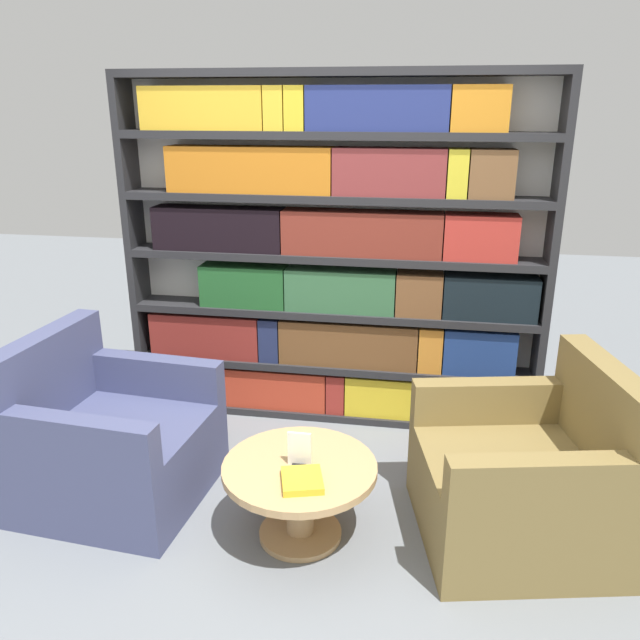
% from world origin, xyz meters
% --- Properties ---
extents(ground_plane, '(14.00, 14.00, 0.00)m').
position_xyz_m(ground_plane, '(0.00, 0.00, 0.00)').
color(ground_plane, slate).
extents(bookshelf, '(2.81, 0.30, 2.33)m').
position_xyz_m(bookshelf, '(0.00, 1.44, 1.13)').
color(bookshelf, silver).
rests_on(bookshelf, ground_plane).
extents(armchair_left, '(1.01, 0.98, 0.94)m').
position_xyz_m(armchair_left, '(-1.08, 0.26, 0.32)').
color(armchair_left, '#42476B').
rests_on(armchair_left, ground_plane).
extents(armchair_right, '(1.11, 1.08, 0.94)m').
position_xyz_m(armchair_right, '(1.17, 0.26, 0.32)').
color(armchair_right, olive).
rests_on(armchair_right, ground_plane).
extents(coffee_table, '(0.78, 0.78, 0.42)m').
position_xyz_m(coffee_table, '(0.05, 0.06, 0.30)').
color(coffee_table, tan).
rests_on(coffee_table, ground_plane).
extents(table_sign, '(0.12, 0.06, 0.18)m').
position_xyz_m(table_sign, '(0.05, 0.06, 0.50)').
color(table_sign, black).
rests_on(table_sign, coffee_table).
extents(stray_book, '(0.24, 0.26, 0.03)m').
position_xyz_m(stray_book, '(0.09, -0.10, 0.44)').
color(stray_book, gold).
rests_on(stray_book, coffee_table).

